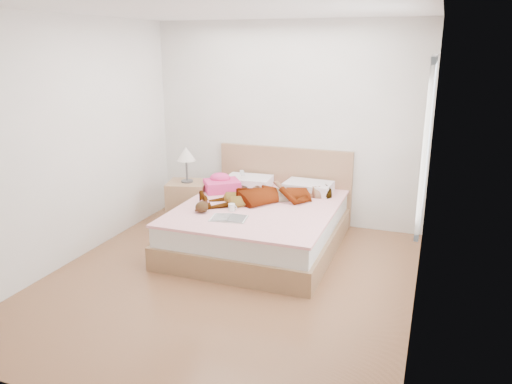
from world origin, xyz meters
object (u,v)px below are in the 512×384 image
at_px(phone, 242,173).
at_px(plush_toy, 202,206).
at_px(woman, 269,191).
at_px(nightstand, 188,201).
at_px(magazine, 229,218).
at_px(bed, 261,222).
at_px(towel, 222,184).
at_px(coffee_mug, 232,207).

height_order(phone, plush_toy, phone).
bearing_deg(woman, nightstand, -130.65).
bearing_deg(magazine, bed, 76.85).
xyz_separation_m(towel, magazine, (0.50, -0.95, -0.08)).
bearing_deg(towel, coffee_mug, -58.15).
distance_m(towel, coffee_mug, 0.82).
xyz_separation_m(bed, plush_toy, (-0.51, -0.52, 0.30)).
relative_size(bed, magazine, 5.00).
height_order(woman, phone, phone).
relative_size(woman, plush_toy, 7.12).
bearing_deg(towel, nightstand, -172.03).
relative_size(bed, plush_toy, 9.07).
height_order(phone, bed, bed).
bearing_deg(woman, phone, -163.37).
relative_size(woman, coffee_mug, 14.65).
distance_m(phone, plush_toy, 1.07).
bearing_deg(plush_toy, coffee_mug, 25.62).
xyz_separation_m(magazine, coffee_mug, (-0.07, 0.26, 0.03)).
bearing_deg(phone, plush_toy, -128.03).
bearing_deg(woman, towel, -139.44).
distance_m(bed, nightstand, 1.14).
relative_size(phone, coffee_mug, 0.94).
height_order(bed, coffee_mug, bed).
distance_m(bed, towel, 0.79).
bearing_deg(coffee_mug, bed, 60.03).
height_order(towel, magazine, towel).
bearing_deg(magazine, woman, 75.74).
bearing_deg(magazine, nightstand, 137.03).
relative_size(coffee_mug, plush_toy, 0.49).
distance_m(bed, magazine, 0.69).
bearing_deg(woman, coffee_mug, -61.98).
bearing_deg(coffee_mug, magazine, -74.99).
xyz_separation_m(phone, towel, (-0.20, -0.22, -0.11)).
height_order(phone, coffee_mug, phone).
xyz_separation_m(woman, bed, (-0.05, -0.14, -0.35)).
bearing_deg(towel, woman, -14.74).
height_order(woman, magazine, woman).
distance_m(woman, nightstand, 1.19).
bearing_deg(woman, plush_toy, -75.27).
height_order(phone, nightstand, nightstand).
xyz_separation_m(plush_toy, nightstand, (-0.59, 0.78, -0.22)).
bearing_deg(bed, towel, 153.71).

